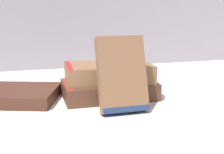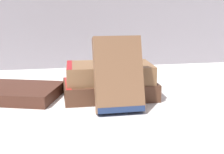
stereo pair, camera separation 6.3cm
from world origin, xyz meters
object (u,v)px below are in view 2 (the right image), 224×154
at_px(book_leaning_front, 119,77).
at_px(reading_glasses, 86,83).
at_px(book_flat_top, 108,73).
at_px(book_flat_bottom, 109,90).
at_px(pocket_watch, 127,63).
at_px(book_side_left, 15,92).

bearing_deg(book_leaning_front, reading_glasses, 99.55).
bearing_deg(book_flat_top, book_flat_bottom, -52.60).
distance_m(book_flat_bottom, book_flat_top, 0.04).
distance_m(book_flat_bottom, pocket_watch, 0.08).
height_order(book_leaning_front, reading_glasses, book_leaning_front).
bearing_deg(reading_glasses, book_side_left, -141.44).
bearing_deg(book_flat_top, book_side_left, 174.22).
height_order(book_side_left, book_leaning_front, book_leaning_front).
distance_m(book_flat_top, book_leaning_front, 0.11).
relative_size(book_side_left, book_leaning_front, 1.48).
xyz_separation_m(book_leaning_front, reading_glasses, (-0.04, 0.25, -0.07)).
xyz_separation_m(book_flat_top, book_side_left, (-0.22, 0.04, -0.05)).
xyz_separation_m(book_leaning_front, pocket_watch, (0.04, 0.09, 0.01)).
bearing_deg(book_side_left, pocket_watch, 8.45).
bearing_deg(book_flat_bottom, book_leaning_front, -88.02).
relative_size(book_flat_top, pocket_watch, 4.07).
relative_size(book_flat_bottom, reading_glasses, 2.43).
distance_m(book_flat_bottom, book_leaning_front, 0.12).
distance_m(book_leaning_front, pocket_watch, 0.10).
relative_size(pocket_watch, reading_glasses, 0.57).
bearing_deg(pocket_watch, reading_glasses, 117.33).
bearing_deg(book_leaning_front, book_flat_bottom, 91.43).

